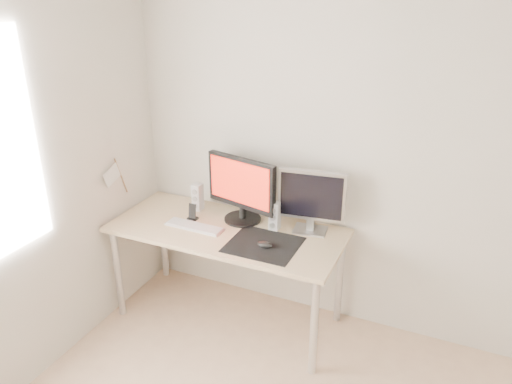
% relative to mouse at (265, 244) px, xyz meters
% --- Properties ---
extents(wall_back, '(3.50, 0.00, 3.50)m').
position_rel_mouse_xyz_m(wall_back, '(0.59, 0.50, 0.50)').
color(wall_back, white).
rests_on(wall_back, ground).
extents(mousepad, '(0.45, 0.40, 0.00)m').
position_rel_mouse_xyz_m(mousepad, '(-0.02, 0.03, -0.02)').
color(mousepad, black).
rests_on(mousepad, desk).
extents(mouse, '(0.10, 0.06, 0.04)m').
position_rel_mouse_xyz_m(mouse, '(0.00, 0.00, 0.00)').
color(mouse, black).
rests_on(mouse, mousepad).
extents(desk, '(1.60, 0.70, 0.73)m').
position_rel_mouse_xyz_m(desk, '(-0.34, 0.13, -0.10)').
color(desk, '#D1B587').
rests_on(desk, ground).
extents(main_monitor, '(0.55, 0.31, 0.47)m').
position_rel_mouse_xyz_m(main_monitor, '(-0.30, 0.29, 0.23)').
color(main_monitor, black).
rests_on(main_monitor, desk).
extents(second_monitor, '(0.45, 0.19, 0.43)m').
position_rel_mouse_xyz_m(second_monitor, '(0.19, 0.33, 0.22)').
color(second_monitor, silver).
rests_on(second_monitor, desk).
extents(speaker_left, '(0.06, 0.08, 0.20)m').
position_rel_mouse_xyz_m(speaker_left, '(-0.67, 0.32, 0.08)').
color(speaker_left, white).
rests_on(speaker_left, desk).
extents(speaker_right, '(0.06, 0.08, 0.20)m').
position_rel_mouse_xyz_m(speaker_right, '(-0.04, 0.26, 0.08)').
color(speaker_right, white).
rests_on(speaker_right, desk).
extents(keyboard, '(0.42, 0.13, 0.02)m').
position_rel_mouse_xyz_m(keyboard, '(-0.55, 0.06, -0.01)').
color(keyboard, silver).
rests_on(keyboard, desk).
extents(phone_dock, '(0.07, 0.06, 0.12)m').
position_rel_mouse_xyz_m(phone_dock, '(-0.62, 0.16, 0.01)').
color(phone_dock, black).
rests_on(phone_dock, desk).
extents(pennant, '(0.01, 0.23, 0.29)m').
position_rel_mouse_xyz_m(pennant, '(-1.13, -0.01, 0.30)').
color(pennant, '#A57F54').
rests_on(pennant, wall_left).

